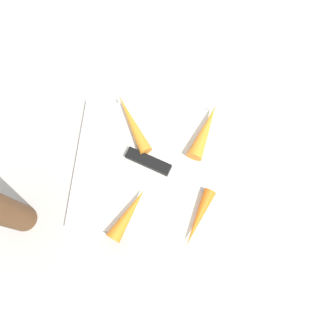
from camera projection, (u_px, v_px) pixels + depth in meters
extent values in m
plane|color=#ADA8A0|center=(168.00, 170.00, 0.68)|extent=(1.40, 1.40, 0.00)
cube|color=silver|center=(168.00, 169.00, 0.67)|extent=(0.36, 0.26, 0.01)
cube|color=#B7B7BC|center=(196.00, 183.00, 0.65)|extent=(0.11, 0.05, 0.00)
cube|color=black|center=(148.00, 161.00, 0.66)|extent=(0.09, 0.05, 0.01)
cone|color=orange|center=(129.00, 214.00, 0.62)|extent=(0.07, 0.11, 0.03)
cone|color=orange|center=(132.00, 123.00, 0.68)|extent=(0.09, 0.13, 0.03)
cone|color=orange|center=(199.00, 218.00, 0.62)|extent=(0.06, 0.11, 0.02)
cone|color=orange|center=(205.00, 131.00, 0.67)|extent=(0.07, 0.12, 0.03)
cylinder|color=brown|center=(3.00, 211.00, 0.56)|extent=(0.05, 0.05, 0.17)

